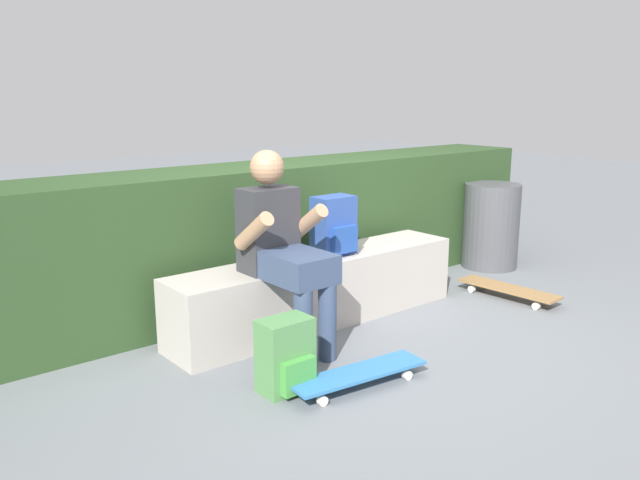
{
  "coord_description": "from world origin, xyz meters",
  "views": [
    {
      "loc": [
        -2.69,
        -2.85,
        1.56
      ],
      "look_at": [
        -0.02,
        0.37,
        0.59
      ],
      "focal_mm": 36.18,
      "sensor_mm": 36.0,
      "label": 1
    }
  ],
  "objects": [
    {
      "name": "skateboard_near_person",
      "position": [
        -0.48,
        -0.51,
        0.07
      ],
      "size": [
        0.82,
        0.29,
        0.09
      ],
      "color": "teal",
      "rests_on": "ground"
    },
    {
      "name": "backpack_on_bench",
      "position": [
        0.12,
        0.39,
        0.66
      ],
      "size": [
        0.28,
        0.23,
        0.4
      ],
      "color": "#2D4C99",
      "rests_on": "bench_main"
    },
    {
      "name": "skateboard_beside_bench",
      "position": [
        1.44,
        -0.13,
        0.07
      ],
      "size": [
        0.24,
        0.81,
        0.09
      ],
      "color": "olive",
      "rests_on": "ground"
    },
    {
      "name": "backpack_on_ground",
      "position": [
        -0.8,
        -0.3,
        0.19
      ],
      "size": [
        0.28,
        0.23,
        0.4
      ],
      "color": "#51894C",
      "rests_on": "ground"
    },
    {
      "name": "bench_main",
      "position": [
        0.0,
        0.4,
        0.23
      ],
      "size": [
        2.21,
        0.42,
        0.47
      ],
      "color": "#B2A9A0",
      "rests_on": "ground"
    },
    {
      "name": "person_skater",
      "position": [
        -0.46,
        0.19,
        0.66
      ],
      "size": [
        0.49,
        0.62,
        1.22
      ],
      "color": "#333338",
      "rests_on": "ground"
    },
    {
      "name": "trash_bin",
      "position": [
        2.11,
        0.54,
        0.38
      ],
      "size": [
        0.5,
        0.5,
        0.76
      ],
      "color": "#4C4C51",
      "rests_on": "ground"
    },
    {
      "name": "hedge_row",
      "position": [
        -0.4,
        1.07,
        0.51
      ],
      "size": [
        6.16,
        0.65,
        1.03
      ],
      "color": "#2A4522",
      "rests_on": "ground"
    },
    {
      "name": "ground_plane",
      "position": [
        0.0,
        0.0,
        0.0
      ],
      "size": [
        24.0,
        24.0,
        0.0
      ],
      "primitive_type": "plane",
      "color": "slate"
    }
  ]
}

